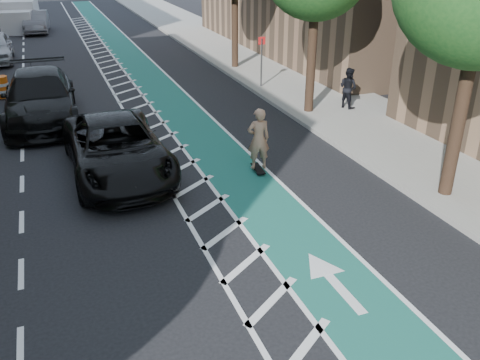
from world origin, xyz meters
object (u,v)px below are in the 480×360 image
skateboarder (258,139)px  barrel_a (49,124)px  suv_far (40,97)px  suv_near (117,148)px

skateboarder → barrel_a: size_ratio=2.38×
suv_far → barrel_a: 1.86m
skateboarder → suv_far: 9.77m
suv_far → skateboarder: bearing=-49.5°
suv_near → suv_far: size_ratio=0.92×
skateboarder → suv_far: size_ratio=0.29×
skateboarder → suv_near: bearing=-12.8°
suv_near → barrel_a: 4.85m
barrel_a → skateboarder: bearing=-44.8°
skateboarder → barrel_a: bearing=-38.5°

